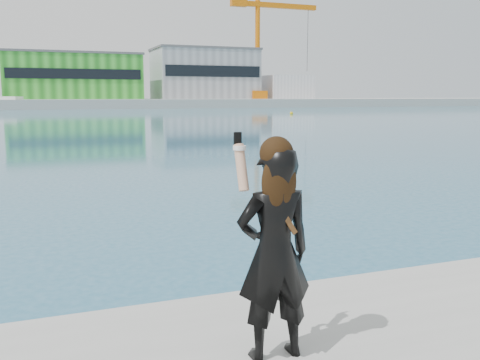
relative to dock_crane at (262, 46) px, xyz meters
name	(u,v)px	position (x,y,z in m)	size (l,w,h in m)	color
far_quay	(38,103)	(-53.20, 8.00, -14.07)	(320.00, 40.00, 2.00)	#9E9E99
warehouse_green	(73,76)	(-45.20, 5.98, -7.81)	(30.60, 16.36, 10.50)	#268822
warehouse_grey_right	(205,74)	(-13.20, 5.98, -6.80)	(25.50, 15.35, 12.50)	gray
ancillary_shed	(286,87)	(8.80, 4.00, -10.07)	(12.00, 10.00, 6.00)	silver
dock_crane	(262,46)	(0.00, 0.00, 0.00)	(23.00, 4.00, 24.00)	orange
flagpole_right	(139,79)	(-31.11, -1.00, -8.53)	(1.28, 0.16, 8.00)	silver
buoy_near	(291,114)	(-18.04, -53.22, -15.07)	(0.50, 0.50, 0.50)	yellow
woman	(274,247)	(-52.61, -122.36, -13.42)	(0.59, 0.39, 1.68)	black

